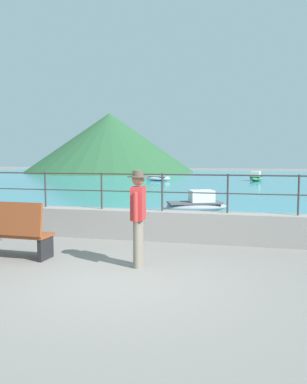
# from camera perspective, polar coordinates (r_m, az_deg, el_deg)

# --- Properties ---
(ground_plane) EXTENTS (120.00, 120.00, 0.00)m
(ground_plane) POSITION_cam_1_polar(r_m,az_deg,el_deg) (6.67, -4.88, -12.35)
(ground_plane) COLOR slate
(promenade_wall) EXTENTS (20.00, 0.56, 0.70)m
(promenade_wall) POSITION_cam_1_polar(r_m,az_deg,el_deg) (9.59, 1.25, -4.77)
(promenade_wall) COLOR gray
(promenade_wall) RESTS_ON ground
(railing) EXTENTS (18.44, 0.04, 0.90)m
(railing) POSITION_cam_1_polar(r_m,az_deg,el_deg) (9.47, 1.26, 0.98)
(railing) COLOR #383330
(railing) RESTS_ON promenade_wall
(lake_water) EXTENTS (64.00, 44.32, 0.06)m
(lake_water) POSITION_cam_1_polar(r_m,az_deg,el_deg) (31.99, 10.09, 1.54)
(lake_water) COLOR teal
(lake_water) RESTS_ON ground
(hill_main) EXTENTS (20.80, 20.80, 7.19)m
(hill_main) POSITION_cam_1_polar(r_m,az_deg,el_deg) (49.43, -6.27, 6.97)
(hill_main) COLOR #285633
(hill_main) RESTS_ON ground
(bench_main) EXTENTS (1.72, 0.60, 1.13)m
(bench_main) POSITION_cam_1_polar(r_m,az_deg,el_deg) (8.38, -20.21, -5.09)
(bench_main) COLOR brown
(bench_main) RESTS_ON ground
(person_walking) EXTENTS (0.38, 0.57, 1.75)m
(person_walking) POSITION_cam_1_polar(r_m,az_deg,el_deg) (7.19, -2.20, -3.05)
(person_walking) COLOR slate
(person_walking) RESTS_ON ground
(boat_2) EXTENTS (2.47, 1.69, 0.36)m
(boat_2) POSITION_cam_1_polar(r_m,az_deg,el_deg) (31.68, 0.60, 2.00)
(boat_2) COLOR white
(boat_2) RESTS_ON lake_water
(boat_4) EXTENTS (1.27, 2.42, 0.76)m
(boat_4) POSITION_cam_1_polar(r_m,az_deg,el_deg) (32.40, 14.43, 2.03)
(boat_4) COLOR #338C59
(boat_4) RESTS_ON lake_water
(boat_5) EXTENTS (2.47, 1.71, 0.76)m
(boat_5) POSITION_cam_1_polar(r_m,az_deg,el_deg) (13.94, 6.07, -1.78)
(boat_5) COLOR gray
(boat_5) RESTS_ON lake_water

